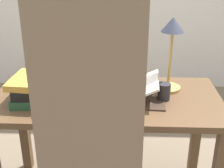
{
  "coord_description": "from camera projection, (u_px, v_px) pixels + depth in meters",
  "views": [
    {
      "loc": [
        0.1,
        -1.6,
        1.5
      ],
      "look_at": [
        0.03,
        0.0,
        0.8
      ],
      "focal_mm": 50.0,
      "sensor_mm": 36.0,
      "label": 1
    }
  ],
  "objects": [
    {
      "name": "reading_desk",
      "position": [
        107.0,
        114.0,
        1.82
      ],
      "size": [
        1.3,
        0.62,
        0.72
      ],
      "color": "brown",
      "rests_on": "ground_plane"
    },
    {
      "name": "open_book",
      "position": [
        116.0,
        91.0,
        1.77
      ],
      "size": [
        0.58,
        0.34,
        0.12
      ],
      "rotation": [
        0.0,
        0.0,
        -0.07
      ],
      "color": "#38281E",
      "rests_on": "reading_desk"
    },
    {
      "name": "book_stack_tall",
      "position": [
        32.0,
        89.0,
        1.72
      ],
      "size": [
        0.23,
        0.28,
        0.14
      ],
      "color": "#234C2D",
      "rests_on": "reading_desk"
    },
    {
      "name": "book_standing_upright",
      "position": [
        62.0,
        80.0,
        1.67
      ],
      "size": [
        0.05,
        0.17,
        0.26
      ],
      "rotation": [
        0.0,
        0.0,
        0.1
      ],
      "color": "tan",
      "rests_on": "reading_desk"
    },
    {
      "name": "reading_lamp",
      "position": [
        172.0,
        39.0,
        1.76
      ],
      "size": [
        0.15,
        0.15,
        0.43
      ],
      "color": "tan",
      "rests_on": "reading_desk"
    },
    {
      "name": "coffee_mug",
      "position": [
        164.0,
        91.0,
        1.73
      ],
      "size": [
        0.07,
        0.1,
        0.1
      ],
      "rotation": [
        0.0,
        0.0,
        1.91
      ],
      "color": "#28282D",
      "rests_on": "reading_desk"
    },
    {
      "name": "person_reader",
      "position": [
        92.0,
        152.0,
        1.16
      ],
      "size": [
        0.36,
        0.23,
        1.61
      ],
      "rotation": [
        0.0,
        0.0,
        3.14
      ],
      "color": "#2D3342",
      "rests_on": "ground_plane"
    }
  ]
}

